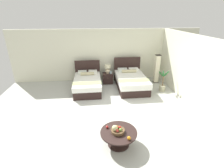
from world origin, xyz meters
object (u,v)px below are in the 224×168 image
coffee_table (119,135)px  floor_lamp_corner (157,69)px  nightstand (108,78)px  vase (111,72)px  bed_near_corner (131,81)px  fruit_bowl (117,130)px  table_lamp (108,68)px  bed_near_window (88,83)px  potted_palm (162,85)px  loose_orange (129,138)px  loose_apple (107,127)px

coffee_table → floor_lamp_corner: size_ratio=0.68×
nightstand → vase: size_ratio=3.78×
bed_near_corner → fruit_bowl: bed_near_corner is taller
table_lamp → coffee_table: 4.37m
fruit_bowl → bed_near_window: bearing=103.3°
table_lamp → fruit_bowl: (-0.11, -4.36, -0.28)m
bed_near_corner → potted_palm: size_ratio=2.22×
loose_orange → floor_lamp_corner: bearing=62.9°
coffee_table → floor_lamp_corner: bearing=59.1°
bed_near_window → nightstand: (0.98, 0.67, -0.05)m
bed_near_window → nightstand: size_ratio=4.05×
loose_apple → bed_near_corner: bearing=68.2°
nightstand → coffee_table: (-0.07, -4.33, 0.05)m
bed_near_window → nightstand: 1.19m
bed_near_corner → vase: (-0.88, 0.63, 0.25)m
fruit_bowl → nightstand: bearing=88.6°
coffee_table → loose_orange: size_ratio=10.71×
bed_near_window → loose_apple: bed_near_window is taller
floor_lamp_corner → fruit_bowl: bearing=-121.3°
loose_apple → loose_orange: (0.49, -0.50, 0.01)m
floor_lamp_corner → potted_palm: size_ratio=1.46×
loose_apple → nightstand: bearing=85.1°
coffee_table → bed_near_corner: bearing=73.3°
bed_near_corner → nightstand: bearing=147.0°
bed_near_corner → potted_palm: bed_near_corner is taller
coffee_table → floor_lamp_corner: floor_lamp_corner is taller
nightstand → potted_palm: bearing=-26.8°
table_lamp → loose_apple: (-0.35, -4.16, -0.31)m
vase → coffee_table: 4.30m
coffee_table → potted_palm: 3.97m
floor_lamp_corner → table_lamp: bearing=176.2°
vase → floor_lamp_corner: size_ratio=0.10×
nightstand → loose_apple: 4.16m
bed_near_window → bed_near_corner: bed_near_corner is taller
bed_near_corner → coffee_table: size_ratio=2.22×
fruit_bowl → floor_lamp_corner: 4.91m
coffee_table → floor_lamp_corner: (2.51, 4.18, 0.40)m
nightstand → fruit_bowl: (-0.11, -4.34, 0.23)m
table_lamp → potted_palm: size_ratio=0.45×
fruit_bowl → loose_apple: fruit_bowl is taller
nightstand → vase: vase is taller
bed_near_window → floor_lamp_corner: bearing=8.7°
bed_near_corner → table_lamp: size_ratio=4.94×
coffee_table → loose_apple: size_ratio=13.78×
nightstand → potted_palm: 2.65m
bed_near_window → nightstand: bed_near_window is taller
bed_near_window → loose_apple: (0.62, -3.47, 0.14)m
nightstand → loose_orange: nightstand is taller
nightstand → loose_orange: (0.14, -4.64, 0.20)m
floor_lamp_corner → coffee_table: bearing=-120.9°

